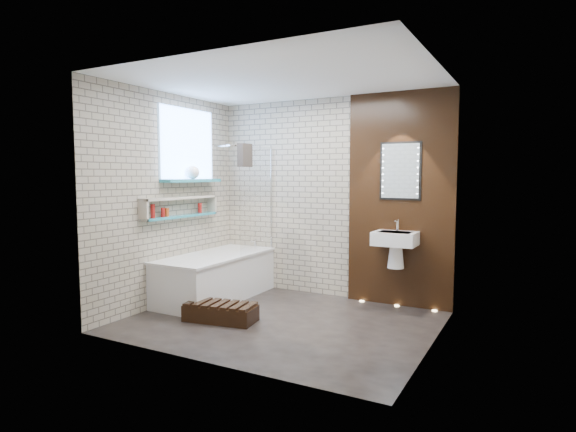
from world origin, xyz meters
The scene contains 15 objects.
ground centered at (0.00, 0.00, 0.00)m, with size 3.20×3.20×0.00m, color black.
room_shell centered at (0.00, 0.00, 1.30)m, with size 3.24×3.20×2.60m.
walnut_panel centered at (0.95, 1.27, 1.30)m, with size 1.30×0.06×2.60m, color black.
clerestory_window centered at (-1.57, 0.35, 1.90)m, with size 0.18×1.00×0.94m.
display_niche centered at (-1.53, 0.15, 1.20)m, with size 0.14×1.30×0.26m.
bathtub centered at (-1.22, 0.45, 0.29)m, with size 0.79×1.74×0.70m.
bath_screen centered at (-0.87, 0.89, 1.28)m, with size 0.01×0.78×1.40m, color white.
towel centered at (-0.87, 0.62, 1.85)m, with size 0.09×0.22×0.29m, color #292220.
shower_head centered at (-1.30, 0.95, 2.00)m, with size 0.18×0.18×0.02m, color silver.
washbasin centered at (0.95, 1.07, 0.79)m, with size 0.50×0.36×0.58m.
led_mirror centered at (0.95, 1.23, 1.65)m, with size 0.50×0.02×0.70m.
walnut_step centered at (-0.60, -0.30, 0.09)m, with size 0.78×0.35×0.17m, color black.
niche_bottles centered at (-1.53, -0.03, 1.17)m, with size 0.05×0.92×0.16m.
sill_vases centered at (-1.50, 0.35, 1.64)m, with size 0.17×0.17×0.17m.
floor_uplights centered at (0.95, 1.20, 0.01)m, with size 0.96×0.06×0.01m.
Camera 1 is at (2.46, -4.42, 1.60)m, focal length 29.44 mm.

